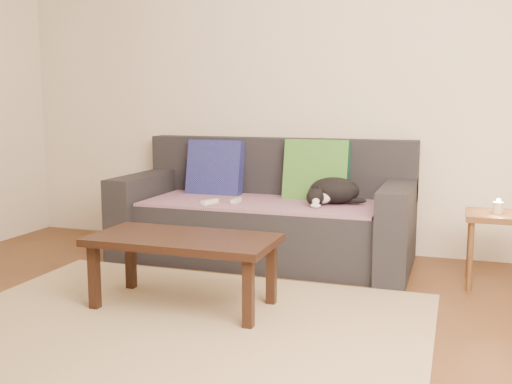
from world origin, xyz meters
TOP-DOWN VIEW (x-y plane):
  - ground at (0.00, 0.00)m, footprint 4.50×4.50m
  - back_wall at (0.00, 2.00)m, footprint 4.50×0.04m
  - sofa at (0.00, 1.57)m, footprint 2.10×0.94m
  - throw_blanket at (0.00, 1.48)m, footprint 1.66×0.74m
  - cushion_navy at (-0.47, 1.74)m, footprint 0.44×0.19m
  - cushion_green at (0.34, 1.74)m, footprint 0.47×0.21m
  - cat at (0.50, 1.54)m, footprint 0.45×0.43m
  - wii_remote_a at (-0.31, 1.26)m, footprint 0.08×0.15m
  - wii_remote_b at (-0.16, 1.37)m, footprint 0.04×0.15m
  - side_table at (1.56, 1.38)m, footprint 0.37×0.37m
  - candle at (1.56, 1.38)m, footprint 0.06×0.06m
  - rug at (0.00, 0.15)m, footprint 2.50×1.80m
  - coffee_table at (-0.10, 0.40)m, footprint 1.02×0.51m

SIDE VIEW (x-z plane):
  - ground at x=0.00m, z-range 0.00..0.00m
  - rug at x=0.00m, z-range 0.00..0.01m
  - sofa at x=0.00m, z-range -0.13..0.74m
  - coffee_table at x=-0.10m, z-range 0.15..0.56m
  - side_table at x=1.56m, z-range 0.15..0.62m
  - throw_blanket at x=0.00m, z-range 0.42..0.44m
  - wii_remote_a at x=-0.31m, z-range 0.44..0.47m
  - wii_remote_b at x=-0.16m, z-range 0.44..0.47m
  - candle at x=1.56m, z-range 0.46..0.55m
  - cat at x=0.50m, z-range 0.44..0.62m
  - cushion_navy at x=-0.47m, z-range 0.41..0.85m
  - cushion_green at x=0.34m, z-range 0.39..0.87m
  - back_wall at x=0.00m, z-range 0.00..2.60m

